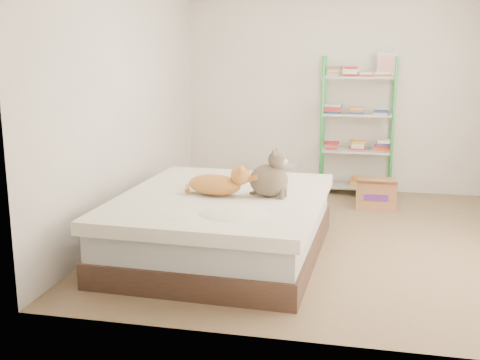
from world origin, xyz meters
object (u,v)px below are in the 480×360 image
(bed, at_px, (222,225))
(shelf_unit, at_px, (358,122))
(orange_cat, at_px, (215,182))
(grey_cat, at_px, (269,173))
(white_bin, at_px, (283,177))
(cardboard_box, at_px, (376,193))

(bed, bearing_deg, shelf_unit, 68.37)
(orange_cat, height_order, grey_cat, grey_cat)
(orange_cat, height_order, white_bin, orange_cat)
(orange_cat, bearing_deg, shelf_unit, 74.25)
(grey_cat, distance_m, cardboard_box, 2.22)
(orange_cat, relative_size, shelf_unit, 0.33)
(grey_cat, bearing_deg, bed, 101.05)
(orange_cat, relative_size, grey_cat, 1.39)
(bed, bearing_deg, orange_cat, -161.22)
(bed, relative_size, cardboard_box, 4.88)
(shelf_unit, relative_size, cardboard_box, 3.84)
(bed, height_order, orange_cat, orange_cat)
(bed, height_order, white_bin, bed)
(bed, bearing_deg, grey_cat, 5.38)
(grey_cat, relative_size, white_bin, 1.13)
(grey_cat, distance_m, shelf_unit, 2.58)
(grey_cat, height_order, cardboard_box, grey_cat)
(white_bin, bearing_deg, grey_cat, -84.72)
(shelf_unit, height_order, cardboard_box, shelf_unit)
(orange_cat, distance_m, cardboard_box, 2.47)
(orange_cat, relative_size, white_bin, 1.57)
(cardboard_box, bearing_deg, bed, -125.49)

